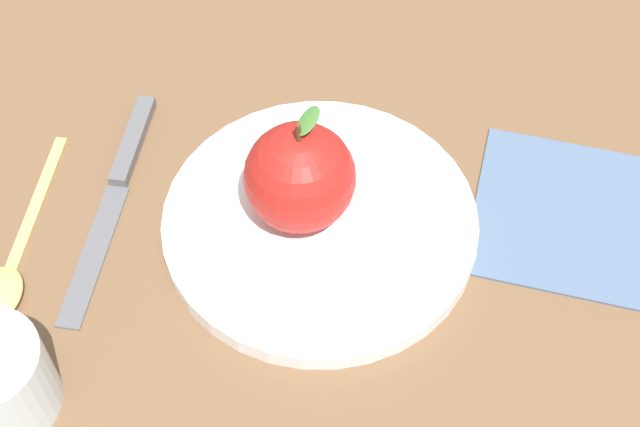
% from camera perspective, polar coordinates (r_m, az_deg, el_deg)
% --- Properties ---
extents(ground_plane, '(2.40, 2.40, 0.00)m').
position_cam_1_polar(ground_plane, '(0.69, -1.91, -1.31)').
color(ground_plane, brown).
extents(dinner_plate, '(0.23, 0.23, 0.02)m').
position_cam_1_polar(dinner_plate, '(0.68, 0.00, -0.55)').
color(dinner_plate, white).
rests_on(dinner_plate, ground_plane).
extents(apple, '(0.08, 0.08, 0.10)m').
position_cam_1_polar(apple, '(0.65, -0.93, 2.03)').
color(apple, '#B21E19').
rests_on(apple, dinner_plate).
extents(knife, '(0.19, 0.12, 0.01)m').
position_cam_1_polar(knife, '(0.73, -12.37, 1.87)').
color(knife, '#59595E').
rests_on(knife, ground_plane).
extents(spoon, '(0.16, 0.11, 0.01)m').
position_cam_1_polar(spoon, '(0.70, -18.78, -3.45)').
color(spoon, '#D8B766').
rests_on(spoon, ground_plane).
extents(linen_napkin, '(0.19, 0.18, 0.00)m').
position_cam_1_polar(linen_napkin, '(0.72, 14.91, -0.01)').
color(linen_napkin, slate).
rests_on(linen_napkin, ground_plane).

